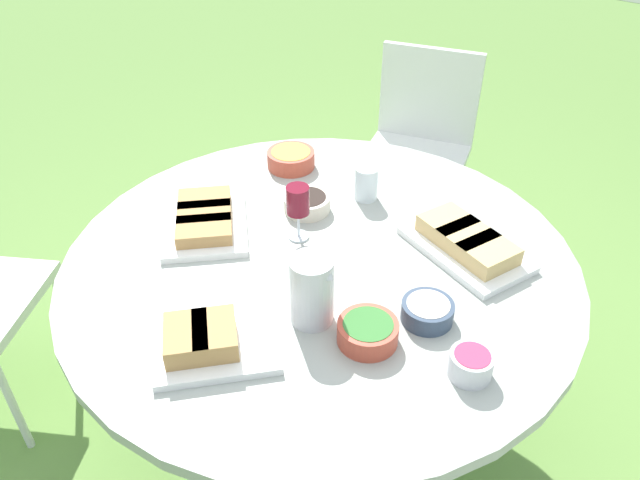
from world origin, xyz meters
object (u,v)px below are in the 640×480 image
(water_pitcher, at_px, (312,290))
(wine_glass, at_px, (298,203))
(dining_table, at_px, (320,282))
(chair_far_back, at_px, (420,137))

(water_pitcher, distance_m, wine_glass, 0.34)
(dining_table, bearing_deg, water_pitcher, -57.21)
(water_pitcher, bearing_deg, chair_far_back, 108.93)
(chair_far_back, bearing_deg, wine_glass, -78.25)
(wine_glass, bearing_deg, water_pitcher, -45.48)
(water_pitcher, xyz_separation_m, wine_glass, (-0.24, 0.24, 0.03))
(dining_table, xyz_separation_m, water_pitcher, (0.13, -0.20, 0.18))
(dining_table, distance_m, water_pitcher, 0.30)
(dining_table, bearing_deg, chair_far_back, 106.23)
(dining_table, xyz_separation_m, wine_glass, (-0.11, 0.04, 0.21))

